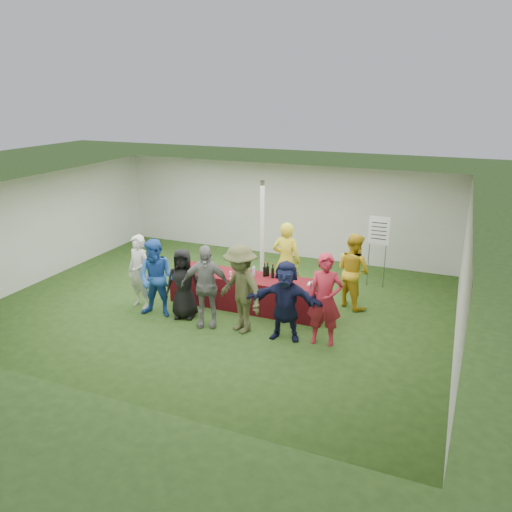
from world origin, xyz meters
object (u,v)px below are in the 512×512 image
at_px(staff_back, 353,270).
at_px(customer_2, 183,284).
at_px(customer_1, 157,279).
at_px(customer_4, 240,289).
at_px(customer_5, 286,301).
at_px(customer_6, 325,300).
at_px(customer_3, 205,286).
at_px(staff_pourer, 286,261).
at_px(serving_table, 248,292).
at_px(wine_list_sign, 379,236).
at_px(dump_bucket, 315,286).
at_px(customer_0, 139,272).

bearing_deg(staff_back, customer_2, 64.51).
xyz_separation_m(customer_1, customer_4, (1.95, 0.02, 0.06)).
height_order(customer_5, customer_6, customer_6).
distance_m(staff_back, customer_3, 3.36).
bearing_deg(staff_pourer, customer_1, 41.79).
distance_m(serving_table, wine_list_sign, 3.54).
distance_m(serving_table, customer_3, 1.34).
distance_m(serving_table, customer_4, 1.30).
height_order(dump_bucket, customer_3, customer_3).
bearing_deg(customer_5, dump_bucket, 60.93).
bearing_deg(customer_1, customer_3, -8.11).
xyz_separation_m(customer_1, customer_6, (3.65, 0.16, 0.05)).
xyz_separation_m(customer_5, customer_6, (0.76, 0.10, 0.11)).
relative_size(dump_bucket, wine_list_sign, 0.12).
height_order(staff_pourer, customer_6, staff_pourer).
xyz_separation_m(dump_bucket, wine_list_sign, (0.83, 2.60, 0.48)).
distance_m(customer_3, customer_4, 0.78).
relative_size(staff_back, customer_3, 0.98).
bearing_deg(wine_list_sign, dump_bucket, -107.75).
bearing_deg(dump_bucket, customer_5, -111.84).
bearing_deg(customer_1, customer_6, -5.15).
height_order(wine_list_sign, customer_6, customer_6).
xyz_separation_m(customer_1, customer_5, (2.89, 0.07, -0.06)).
height_order(customer_1, customer_4, customer_4).
bearing_deg(staff_pourer, staff_back, -173.74).
relative_size(wine_list_sign, customer_6, 0.98).
height_order(customer_1, customer_2, customer_1).
distance_m(wine_list_sign, customer_4, 4.12).
bearing_deg(serving_table, dump_bucket, -7.75).
height_order(staff_back, customer_5, staff_back).
relative_size(customer_1, customer_6, 0.94).
bearing_deg(dump_bucket, customer_4, -144.68).
xyz_separation_m(serving_table, customer_6, (2.03, -0.99, 0.54)).
bearing_deg(staff_back, customer_6, 119.49).
relative_size(staff_back, customer_1, 1.00).
bearing_deg(dump_bucket, customer_1, -163.96).
relative_size(customer_1, customer_4, 0.94).
distance_m(staff_back, customer_1, 4.33).
relative_size(wine_list_sign, customer_2, 1.17).
bearing_deg(customer_6, customer_1, 174.29).
relative_size(customer_3, customer_4, 0.95).
xyz_separation_m(staff_pourer, customer_4, (-0.29, -1.94, -0.01)).
bearing_deg(customer_3, staff_pourer, 44.22).
bearing_deg(staff_back, customer_3, 72.49).
bearing_deg(customer_6, customer_0, 170.54).
bearing_deg(customer_2, customer_0, 158.99).
bearing_deg(customer_0, customer_3, 3.39).
distance_m(customer_3, customer_5, 1.72).
relative_size(customer_4, customer_5, 1.14).
height_order(staff_pourer, customer_5, staff_pourer).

